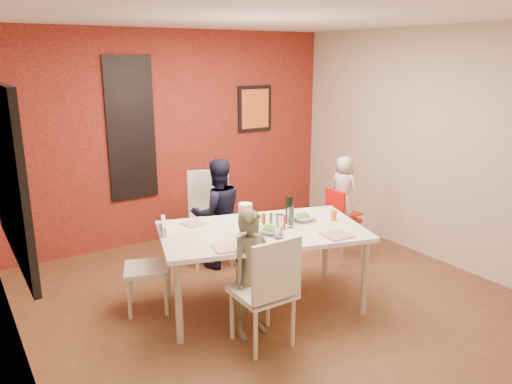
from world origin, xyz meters
TOP-DOWN VIEW (x-y plane):
  - ground at (0.00, 0.00)m, footprint 4.50×4.50m
  - ceiling at (0.00, 0.00)m, footprint 4.50×4.50m
  - wall_back at (0.00, 2.25)m, footprint 4.50×0.02m
  - wall_front at (0.00, -2.25)m, footprint 4.50×0.02m
  - wall_left at (-2.25, 0.00)m, footprint 0.02×4.50m
  - wall_right at (2.25, 0.00)m, footprint 0.02×4.50m
  - brick_accent_wall at (0.00, 2.23)m, footprint 4.50×0.02m
  - picture_window_frame at (-2.22, 0.20)m, footprint 0.05×1.70m
  - picture_window_pane at (-2.21, 0.20)m, footprint 0.02×1.55m
  - glassblock_strip at (-0.60, 2.21)m, footprint 0.55×0.03m
  - glassblock_surround at (-0.60, 2.21)m, footprint 0.60×0.03m
  - art_print_frame at (1.20, 2.21)m, footprint 0.54×0.03m
  - art_print_canvas at (1.20, 2.19)m, footprint 0.44×0.01m
  - dining_table at (-0.15, -0.05)m, footprint 2.11×1.54m
  - chair_near at (-0.51, -0.68)m, footprint 0.46×0.46m
  - chair_far at (-0.02, 1.28)m, footprint 0.63×0.63m
  - chair_left at (-1.04, 0.46)m, footprint 0.52×0.52m
  - high_chair at (1.24, 0.39)m, footprint 0.38×0.38m
  - child_near at (-0.51, -0.43)m, footprint 0.45×0.33m
  - child_far at (-0.05, 1.03)m, footprint 0.70×0.59m
  - toddler at (1.26, 0.39)m, footprint 0.32×0.41m
  - plate_near_left at (-0.66, -0.29)m, footprint 0.29×0.29m
  - plate_far_mid at (-0.06, 0.27)m, footprint 0.28×0.28m
  - plate_near_right at (0.33, -0.56)m, footprint 0.25×0.25m
  - plate_far_left at (-0.63, 0.43)m, footprint 0.24×0.24m
  - salad_bowl_a at (-0.15, -0.18)m, footprint 0.24×0.24m
  - salad_bowl_b at (0.33, -0.05)m, footprint 0.24×0.24m
  - wine_bottle at (0.16, -0.05)m, footprint 0.07×0.07m
  - wine_glass_a at (-0.16, -0.33)m, footprint 0.08×0.08m
  - wine_glass_b at (0.10, -0.15)m, footprint 0.07×0.07m
  - paper_towel_roll at (-0.35, -0.06)m, footprint 0.13×0.13m
  - condiment_red at (0.01, -0.16)m, footprint 0.04×0.04m
  - condiment_green at (-0.02, -0.01)m, footprint 0.03×0.03m
  - condiment_brown at (-0.12, -0.03)m, footprint 0.04×0.04m
  - sippy_cup at (0.59, -0.21)m, footprint 0.06×0.06m

SIDE VIEW (x-z plane):
  - ground at x=0.00m, z-range 0.00..0.00m
  - chair_left at x=-1.04m, z-range 0.05..0.93m
  - high_chair at x=1.24m, z-range 0.09..0.97m
  - chair_near at x=-0.51m, z-range 0.06..1.04m
  - child_near at x=-0.51m, z-range 0.00..1.14m
  - chair_far at x=-0.02m, z-range 0.06..1.12m
  - child_far at x=-0.05m, z-range 0.00..1.27m
  - dining_table at x=-0.15m, z-range 0.32..1.11m
  - plate_far_left at x=-0.63m, z-range 0.79..0.80m
  - plate_far_mid at x=-0.06m, z-range 0.79..0.80m
  - plate_near_right at x=0.33m, z-range 0.79..0.80m
  - plate_near_left at x=-0.66m, z-range 0.79..0.80m
  - salad_bowl_a at x=-0.15m, z-range 0.79..0.84m
  - salad_bowl_b at x=0.33m, z-range 0.79..0.85m
  - sippy_cup at x=0.59m, z-range 0.79..0.89m
  - condiment_green at x=-0.02m, z-range 0.79..0.92m
  - condiment_brown at x=-0.12m, z-range 0.79..0.93m
  - condiment_red at x=0.01m, z-range 0.79..0.93m
  - wine_glass_b at x=0.10m, z-range 0.79..0.98m
  - toddler at x=1.26m, z-range 0.52..1.27m
  - wine_glass_a at x=-0.16m, z-range 0.79..1.01m
  - wine_bottle at x=0.16m, z-range 0.79..1.06m
  - paper_towel_roll at x=-0.35m, z-range 0.79..1.08m
  - wall_back at x=0.00m, z-range 0.00..2.70m
  - wall_front at x=0.00m, z-range 0.00..2.70m
  - wall_left at x=-2.25m, z-range 0.00..2.70m
  - wall_right at x=2.25m, z-range 0.00..2.70m
  - brick_accent_wall at x=0.00m, z-range 0.00..2.70m
  - glassblock_strip at x=-0.60m, z-range 0.65..2.35m
  - glassblock_surround at x=-0.60m, z-range 0.62..2.38m
  - picture_window_frame at x=-2.22m, z-range 0.90..2.20m
  - picture_window_pane at x=-2.21m, z-range 0.98..2.12m
  - art_print_frame at x=1.20m, z-range 1.33..1.97m
  - art_print_canvas at x=1.20m, z-range 1.38..1.92m
  - ceiling at x=0.00m, z-range 2.69..2.71m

